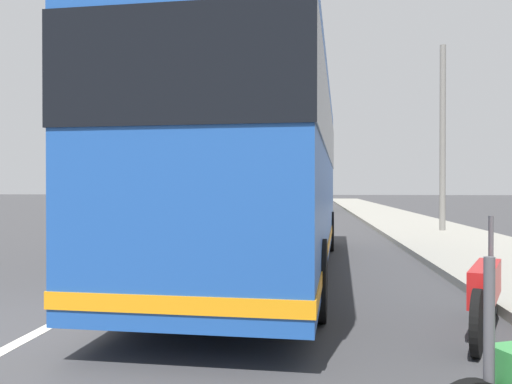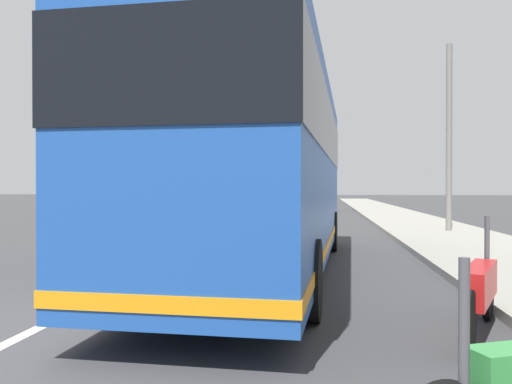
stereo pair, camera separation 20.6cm
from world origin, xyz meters
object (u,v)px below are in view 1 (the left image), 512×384
object	(u,v)px
car_far_distant	(190,207)
car_oncoming	(235,201)
coach_bus	(265,163)
car_side_street	(310,200)
motorcycle_nearest_curb	(485,290)
car_ahead_same_lane	(250,199)
utility_pole	(443,140)

from	to	relation	value
car_far_distant	car_oncoming	xyz separation A→B (m)	(10.55, -0.59, -0.00)
coach_bus	car_far_distant	size ratio (longest dim) A/B	2.46
car_side_street	motorcycle_nearest_curb	bearing A→B (deg)	-172.66
coach_bus	motorcycle_nearest_curb	size ratio (longest dim) A/B	5.11
coach_bus	motorcycle_nearest_curb	bearing A→B (deg)	-141.90
coach_bus	car_far_distant	bearing A→B (deg)	21.89
coach_bus	car_oncoming	size ratio (longest dim) A/B	2.51
car_oncoming	car_ahead_same_lane	bearing A→B (deg)	176.93
car_side_street	car_oncoming	world-z (taller)	car_side_street
motorcycle_nearest_curb	coach_bus	bearing A→B (deg)	57.51
motorcycle_nearest_curb	car_oncoming	bearing A→B (deg)	36.22
motorcycle_nearest_curb	car_ahead_same_lane	world-z (taller)	car_ahead_same_lane
coach_bus	utility_pole	bearing A→B (deg)	-28.61
car_oncoming	car_side_street	bearing A→B (deg)	114.09
car_ahead_same_lane	motorcycle_nearest_curb	bearing A→B (deg)	13.06
coach_bus	motorcycle_nearest_curb	distance (m)	5.09
car_ahead_same_lane	car_oncoming	world-z (taller)	car_ahead_same_lane
car_oncoming	motorcycle_nearest_curb	bearing A→B (deg)	11.60
car_side_street	car_oncoming	bearing A→B (deg)	119.89
coach_bus	car_side_street	world-z (taller)	coach_bus
car_ahead_same_lane	utility_pole	xyz separation A→B (m)	(-23.87, -9.51, 2.56)
coach_bus	motorcycle_nearest_curb	xyz separation A→B (m)	(-3.96, -2.78, -1.59)
coach_bus	car_ahead_same_lane	size ratio (longest dim) A/B	2.58
coach_bus	car_ahead_same_lane	world-z (taller)	coach_bus
car_far_distant	car_oncoming	bearing A→B (deg)	177.28
motorcycle_nearest_curb	car_far_distant	xyz separation A→B (m)	(18.20, 7.65, 0.21)
utility_pole	car_ahead_same_lane	bearing A→B (deg)	21.73
coach_bus	car_ahead_same_lane	distance (m)	32.87
car_oncoming	car_far_distant	bearing A→B (deg)	-5.41
car_ahead_same_lane	car_oncoming	distance (m)	7.79
motorcycle_nearest_curb	car_oncoming	size ratio (longest dim) A/B	0.49
car_ahead_same_lane	utility_pole	world-z (taller)	utility_pole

